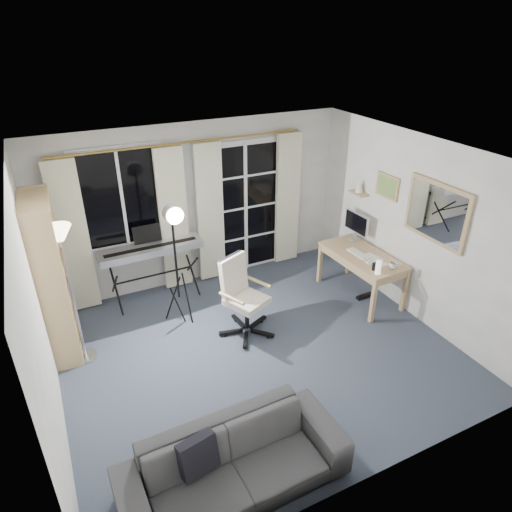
{
  "coord_description": "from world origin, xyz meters",
  "views": [
    {
      "loc": [
        -1.96,
        -3.95,
        3.65
      ],
      "look_at": [
        0.15,
        0.35,
        1.11
      ],
      "focal_mm": 32.0,
      "sensor_mm": 36.0,
      "label": 1
    }
  ],
  "objects_px": {
    "office_chair": "(239,289)",
    "mug": "(393,265)",
    "bookshelf": "(49,284)",
    "torchiere_lamp": "(64,255)",
    "sofa": "(234,456)",
    "desk": "(362,260)",
    "studio_light": "(174,229)",
    "monitor": "(356,224)",
    "keyboard_piano": "(151,250)"
  },
  "relations": [
    {
      "from": "office_chair",
      "to": "mug",
      "type": "xyz_separation_m",
      "value": [
        1.99,
        -0.52,
        0.12
      ]
    },
    {
      "from": "bookshelf",
      "to": "office_chair",
      "type": "relative_size",
      "value": 1.89
    },
    {
      "from": "torchiere_lamp",
      "to": "office_chair",
      "type": "bearing_deg",
      "value": -8.75
    },
    {
      "from": "bookshelf",
      "to": "sofa",
      "type": "height_order",
      "value": "bookshelf"
    },
    {
      "from": "mug",
      "to": "sofa",
      "type": "bearing_deg",
      "value": -152.93
    },
    {
      "from": "bookshelf",
      "to": "desk",
      "type": "xyz_separation_m",
      "value": [
        4.01,
        -0.62,
        -0.33
      ]
    },
    {
      "from": "studio_light",
      "to": "sofa",
      "type": "height_order",
      "value": "studio_light"
    },
    {
      "from": "bookshelf",
      "to": "sofa",
      "type": "distance_m",
      "value": 2.93
    },
    {
      "from": "torchiere_lamp",
      "to": "mug",
      "type": "height_order",
      "value": "torchiere_lamp"
    },
    {
      "from": "studio_light",
      "to": "monitor",
      "type": "relative_size",
      "value": 3.53
    },
    {
      "from": "sofa",
      "to": "mug",
      "type": "bearing_deg",
      "value": 25.84
    },
    {
      "from": "office_chair",
      "to": "monitor",
      "type": "relative_size",
      "value": 2.12
    },
    {
      "from": "desk",
      "to": "sofa",
      "type": "distance_m",
      "value": 3.52
    },
    {
      "from": "desk",
      "to": "bookshelf",
      "type": "bearing_deg",
      "value": 168.68
    },
    {
      "from": "mug",
      "to": "sofa",
      "type": "distance_m",
      "value": 3.36
    },
    {
      "from": "monitor",
      "to": "mug",
      "type": "xyz_separation_m",
      "value": [
        -0.1,
        -0.95,
        -0.2
      ]
    },
    {
      "from": "bookshelf",
      "to": "studio_light",
      "type": "relative_size",
      "value": 1.13
    },
    {
      "from": "desk",
      "to": "monitor",
      "type": "xyz_separation_m",
      "value": [
        0.2,
        0.45,
        0.34
      ]
    },
    {
      "from": "office_chair",
      "to": "desk",
      "type": "distance_m",
      "value": 1.89
    },
    {
      "from": "keyboard_piano",
      "to": "studio_light",
      "type": "bearing_deg",
      "value": -79.3
    },
    {
      "from": "keyboard_piano",
      "to": "office_chair",
      "type": "height_order",
      "value": "keyboard_piano"
    },
    {
      "from": "bookshelf",
      "to": "office_chair",
      "type": "bearing_deg",
      "value": -13.57
    },
    {
      "from": "studio_light",
      "to": "mug",
      "type": "distance_m",
      "value": 2.88
    },
    {
      "from": "keyboard_piano",
      "to": "desk",
      "type": "height_order",
      "value": "keyboard_piano"
    },
    {
      "from": "keyboard_piano",
      "to": "sofa",
      "type": "distance_m",
      "value": 3.28
    },
    {
      "from": "desk",
      "to": "monitor",
      "type": "bearing_deg",
      "value": 63.9
    },
    {
      "from": "torchiere_lamp",
      "to": "monitor",
      "type": "height_order",
      "value": "torchiere_lamp"
    },
    {
      "from": "bookshelf",
      "to": "studio_light",
      "type": "bearing_deg",
      "value": -3.11
    },
    {
      "from": "bookshelf",
      "to": "desk",
      "type": "bearing_deg",
      "value": -6.5
    },
    {
      "from": "keyboard_piano",
      "to": "office_chair",
      "type": "xyz_separation_m",
      "value": [
        0.79,
        -1.2,
        -0.17
      ]
    },
    {
      "from": "office_chair",
      "to": "desk",
      "type": "relative_size",
      "value": 0.8
    },
    {
      "from": "bookshelf",
      "to": "mug",
      "type": "bearing_deg",
      "value": -12.96
    },
    {
      "from": "keyboard_piano",
      "to": "office_chair",
      "type": "bearing_deg",
      "value": -57.75
    },
    {
      "from": "monitor",
      "to": "mug",
      "type": "height_order",
      "value": "monitor"
    },
    {
      "from": "studio_light",
      "to": "monitor",
      "type": "xyz_separation_m",
      "value": [
        2.73,
        -0.03,
        -0.45
      ]
    },
    {
      "from": "keyboard_piano",
      "to": "monitor",
      "type": "xyz_separation_m",
      "value": [
        2.88,
        -0.78,
        0.15
      ]
    },
    {
      "from": "studio_light",
      "to": "desk",
      "type": "xyz_separation_m",
      "value": [
        2.53,
        -0.48,
        -0.79
      ]
    },
    {
      "from": "bookshelf",
      "to": "mug",
      "type": "relative_size",
      "value": 17.61
    },
    {
      "from": "desk",
      "to": "sofa",
      "type": "relative_size",
      "value": 0.66
    },
    {
      "from": "monitor",
      "to": "bookshelf",
      "type": "bearing_deg",
      "value": 175.16
    },
    {
      "from": "monitor",
      "to": "mug",
      "type": "relative_size",
      "value": 4.4
    },
    {
      "from": "desk",
      "to": "monitor",
      "type": "relative_size",
      "value": 2.64
    },
    {
      "from": "torchiere_lamp",
      "to": "studio_light",
      "type": "relative_size",
      "value": 1.01
    },
    {
      "from": "monitor",
      "to": "sofa",
      "type": "height_order",
      "value": "monitor"
    },
    {
      "from": "torchiere_lamp",
      "to": "sofa",
      "type": "xyz_separation_m",
      "value": [
        0.92,
        -2.33,
        -1.01
      ]
    },
    {
      "from": "torchiere_lamp",
      "to": "monitor",
      "type": "distance_m",
      "value": 4.02
    },
    {
      "from": "sofa",
      "to": "desk",
      "type": "bearing_deg",
      "value": 33.87
    },
    {
      "from": "office_chair",
      "to": "monitor",
      "type": "distance_m",
      "value": 2.16
    },
    {
      "from": "keyboard_piano",
      "to": "sofa",
      "type": "xyz_separation_m",
      "value": [
        -0.19,
        -3.25,
        -0.4
      ]
    },
    {
      "from": "torchiere_lamp",
      "to": "keyboard_piano",
      "type": "bearing_deg",
      "value": 39.42
    }
  ]
}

